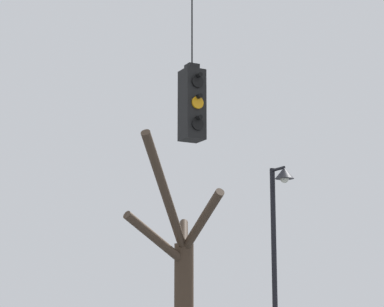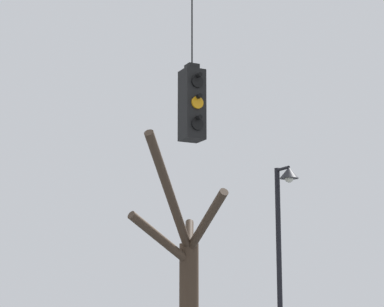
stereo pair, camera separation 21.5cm
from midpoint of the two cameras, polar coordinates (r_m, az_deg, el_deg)
name	(u,v)px [view 2 (the right image)]	position (r m, az deg, el deg)	size (l,w,h in m)	color
traffic_light_near_left_pole	(192,103)	(11.89, 0.54, 3.85)	(0.34, 0.46, 3.24)	black
street_lamp	(284,234)	(17.30, 7.35, -6.12)	(0.44, 0.76, 5.32)	black
bare_tree	(186,286)	(17.59, -0.11, -10.07)	(2.86, 3.47, 5.78)	#423326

